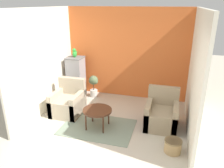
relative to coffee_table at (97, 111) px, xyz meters
name	(u,v)px	position (x,y,z in m)	size (l,w,h in m)	color
ground_plane	(90,156)	(0.21, -1.03, -0.42)	(20.00, 20.00, 0.00)	beige
wall_back_accent	(127,54)	(0.21, 2.07, 0.92)	(3.75, 0.06, 2.68)	orange
wall_left	(43,62)	(-1.64, 0.50, 0.92)	(0.06, 3.08, 2.68)	silver
wall_right	(195,75)	(2.05, 0.50, 0.92)	(0.06, 3.08, 2.68)	silver
area_rug	(98,127)	(0.00, 0.00, -0.42)	(1.69, 1.16, 0.01)	gray
coffee_table	(97,111)	(0.00, 0.00, 0.00)	(0.68, 0.68, 0.47)	#472819
armchair_left	(68,103)	(-0.98, 0.46, -0.13)	(0.73, 0.81, 0.90)	tan
armchair_right	(162,115)	(1.43, 0.49, -0.13)	(0.73, 0.81, 0.90)	#9E896B
birdcage	(76,77)	(-1.26, 1.57, 0.20)	(0.48, 0.48, 1.26)	slate
parrot	(75,53)	(-1.26, 1.58, 0.96)	(0.13, 0.23, 0.27)	green
potted_plant	(94,84)	(-0.73, 1.69, -0.01)	(0.31, 0.28, 0.68)	beige
wicker_basket	(173,146)	(1.73, -0.45, -0.28)	(0.34, 0.34, 0.26)	tan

